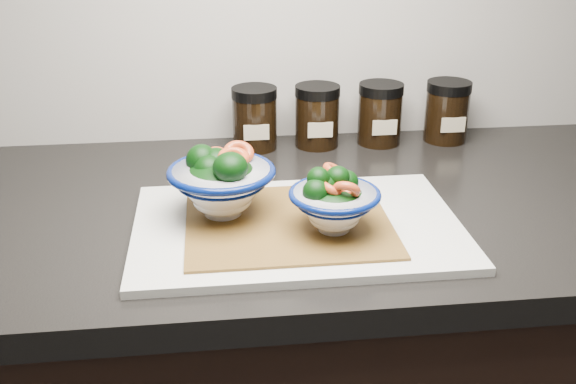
{
  "coord_description": "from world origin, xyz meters",
  "views": [
    {
      "loc": [
        -0.18,
        0.53,
        1.33
      ],
      "look_at": [
        -0.08,
        1.35,
        0.96
      ],
      "focal_mm": 42.0,
      "sensor_mm": 36.0,
      "label": 1
    }
  ],
  "objects": [
    {
      "name": "spice_jar_a",
      "position": [
        -0.1,
        1.69,
        0.96
      ],
      "size": [
        0.08,
        0.08,
        0.11
      ],
      "color": "black",
      "rests_on": "countertop"
    },
    {
      "name": "spice_jar_d",
      "position": [
        0.26,
        1.69,
        0.96
      ],
      "size": [
        0.08,
        0.08,
        0.11
      ],
      "color": "black",
      "rests_on": "countertop"
    },
    {
      "name": "bamboo_mat",
      "position": [
        -0.08,
        1.35,
        0.91
      ],
      "size": [
        0.28,
        0.24,
        0.0
      ],
      "primitive_type": "cube",
      "color": "olive",
      "rests_on": "cutting_board"
    },
    {
      "name": "countertop",
      "position": [
        0.0,
        1.45,
        0.88
      ],
      "size": [
        3.5,
        0.6,
        0.04
      ],
      "primitive_type": "cube",
      "color": "black",
      "rests_on": "cabinet"
    },
    {
      "name": "bowl_left",
      "position": [
        -0.17,
        1.39,
        0.96
      ],
      "size": [
        0.15,
        0.15,
        0.1
      ],
      "rotation": [
        0.0,
        0.0,
        -0.38
      ],
      "color": "white",
      "rests_on": "bamboo_mat"
    },
    {
      "name": "spice_jar_b",
      "position": [
        0.01,
        1.69,
        0.96
      ],
      "size": [
        0.08,
        0.08,
        0.11
      ],
      "color": "black",
      "rests_on": "countertop"
    },
    {
      "name": "bowl_right",
      "position": [
        -0.02,
        1.32,
        0.96
      ],
      "size": [
        0.12,
        0.12,
        0.09
      ],
      "rotation": [
        0.0,
        0.0,
        -0.23
      ],
      "color": "white",
      "rests_on": "bamboo_mat"
    },
    {
      "name": "cutting_board",
      "position": [
        -0.07,
        1.35,
        0.91
      ],
      "size": [
        0.45,
        0.3,
        0.01
      ],
      "primitive_type": "cube",
      "color": "silver",
      "rests_on": "countertop"
    },
    {
      "name": "spice_jar_c",
      "position": [
        0.13,
        1.69,
        0.96
      ],
      "size": [
        0.08,
        0.08,
        0.11
      ],
      "color": "black",
      "rests_on": "countertop"
    }
  ]
}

